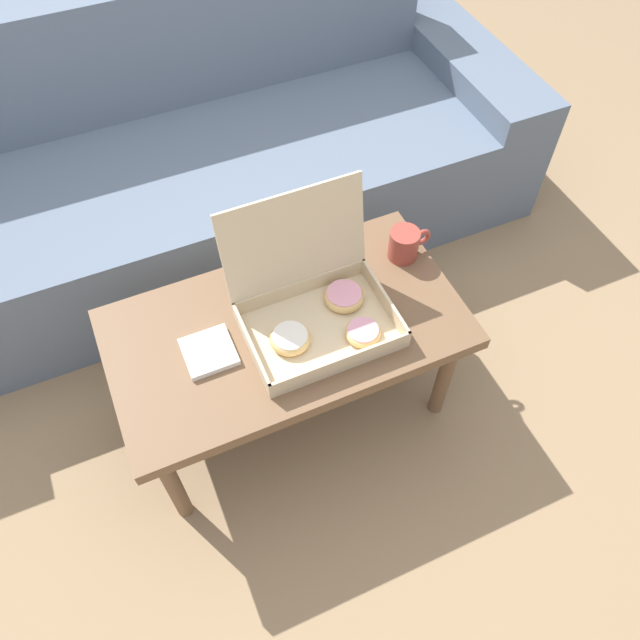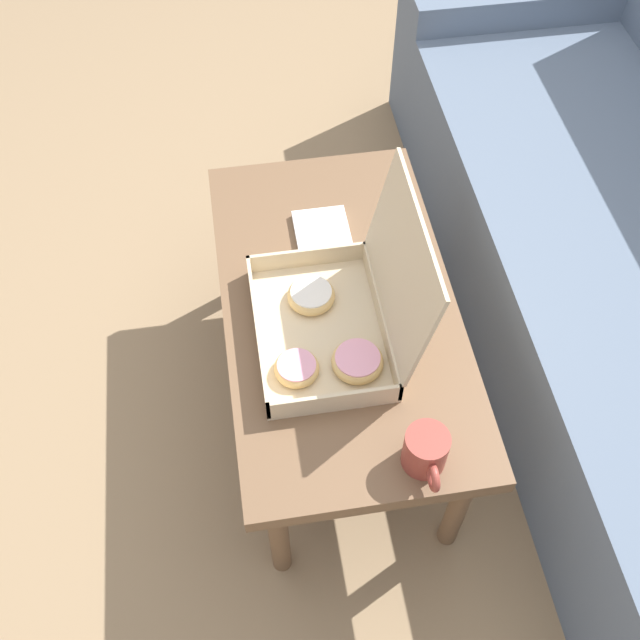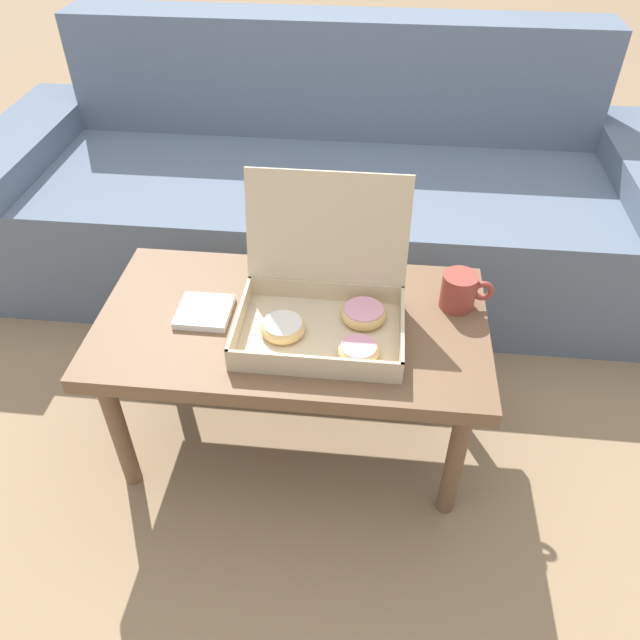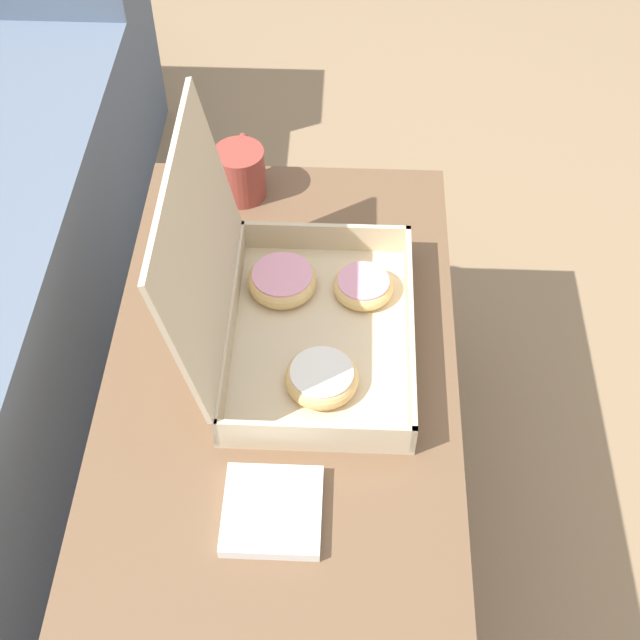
% 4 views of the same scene
% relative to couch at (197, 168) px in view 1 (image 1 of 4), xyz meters
% --- Properties ---
extents(ground_plane, '(12.00, 12.00, 0.00)m').
position_rel_couch_xyz_m(ground_plane, '(0.00, -0.82, -0.28)').
color(ground_plane, '#937756').
extents(couch, '(2.38, 0.85, 0.82)m').
position_rel_couch_xyz_m(couch, '(0.00, 0.00, 0.00)').
color(couch, slate).
rests_on(couch, ground_plane).
extents(coffee_table, '(0.94, 0.51, 0.43)m').
position_rel_couch_xyz_m(coffee_table, '(0.00, -0.87, 0.10)').
color(coffee_table, brown).
rests_on(coffee_table, ground_plane).
extents(pastry_box, '(0.38, 0.33, 0.33)m').
position_rel_couch_xyz_m(pastry_box, '(0.09, -0.89, 0.21)').
color(pastry_box, beige).
rests_on(pastry_box, coffee_table).
extents(coffee_mug, '(0.13, 0.09, 0.09)m').
position_rel_couch_xyz_m(coffee_mug, '(0.40, -0.78, 0.20)').
color(coffee_mug, '#993D33').
rests_on(coffee_mug, coffee_table).
extents(napkin_stack, '(0.13, 0.13, 0.02)m').
position_rel_couch_xyz_m(napkin_stack, '(-0.21, -0.88, 0.16)').
color(napkin_stack, white).
rests_on(napkin_stack, coffee_table).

